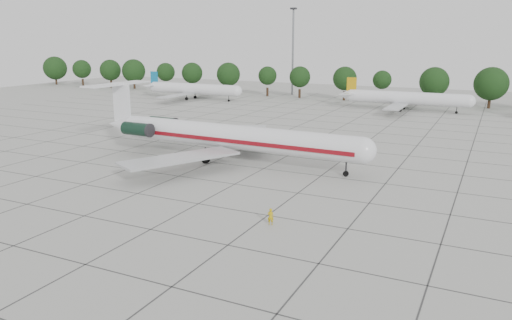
{
  "coord_description": "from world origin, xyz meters",
  "views": [
    {
      "loc": [
        27.19,
        -49.79,
        16.87
      ],
      "look_at": [
        3.23,
        -0.9,
        3.5
      ],
      "focal_mm": 35.0,
      "sensor_mm": 36.0,
      "label": 1
    }
  ],
  "objects_px": {
    "main_airliner": "(219,135)",
    "bg_airliner_b": "(193,89)",
    "ground_crew": "(271,217)",
    "floodlight_mast": "(293,47)",
    "bg_airliner_c": "(406,98)"
  },
  "relations": [
    {
      "from": "bg_airliner_b",
      "to": "bg_airliner_c",
      "type": "height_order",
      "value": "same"
    },
    {
      "from": "main_airliner",
      "to": "bg_airliner_b",
      "type": "relative_size",
      "value": 1.53
    },
    {
      "from": "ground_crew",
      "to": "bg_airliner_b",
      "type": "distance_m",
      "value": 98.41
    },
    {
      "from": "main_airliner",
      "to": "floodlight_mast",
      "type": "height_order",
      "value": "floodlight_mast"
    },
    {
      "from": "bg_airliner_b",
      "to": "bg_airliner_c",
      "type": "bearing_deg",
      "value": 3.53
    },
    {
      "from": "bg_airliner_b",
      "to": "floodlight_mast",
      "type": "bearing_deg",
      "value": 49.59
    },
    {
      "from": "bg_airliner_b",
      "to": "ground_crew",
      "type": "bearing_deg",
      "value": -52.78
    },
    {
      "from": "ground_crew",
      "to": "floodlight_mast",
      "type": "distance_m",
      "value": 110.24
    },
    {
      "from": "main_airliner",
      "to": "ground_crew",
      "type": "bearing_deg",
      "value": -47.47
    },
    {
      "from": "ground_crew",
      "to": "bg_airliner_c",
      "type": "relative_size",
      "value": 0.06
    },
    {
      "from": "main_airliner",
      "to": "bg_airliner_c",
      "type": "distance_m",
      "value": 63.75
    },
    {
      "from": "ground_crew",
      "to": "floodlight_mast",
      "type": "relative_size",
      "value": 0.06
    },
    {
      "from": "bg_airliner_b",
      "to": "bg_airliner_c",
      "type": "relative_size",
      "value": 1.0
    },
    {
      "from": "bg_airliner_c",
      "to": "bg_airliner_b",
      "type": "bearing_deg",
      "value": -176.47
    },
    {
      "from": "ground_crew",
      "to": "floodlight_mast",
      "type": "height_order",
      "value": "floodlight_mast"
    }
  ]
}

